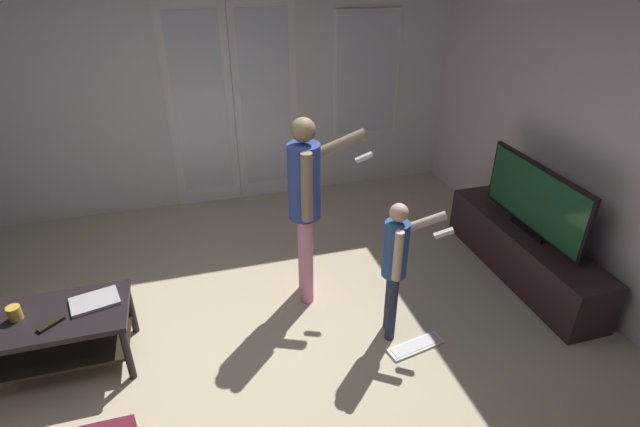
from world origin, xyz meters
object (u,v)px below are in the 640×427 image
at_px(loose_keyboard, 416,346).
at_px(laptop_closed, 95,301).
at_px(tv_stand, 523,253).
at_px(person_child, 396,260).
at_px(coffee_table, 55,329).
at_px(tv_remote_black, 51,324).
at_px(cup_near_edge, 14,313).
at_px(flat_screen_tv, 535,199).
at_px(person_adult, 306,196).

height_order(loose_keyboard, laptop_closed, laptop_closed).
distance_m(tv_stand, person_child, 1.54).
xyz_separation_m(coffee_table, tv_stand, (3.76, 0.07, -0.11)).
bearing_deg(tv_remote_black, cup_near_edge, 109.26).
xyz_separation_m(coffee_table, flat_screen_tv, (3.75, 0.07, 0.42)).
distance_m(tv_stand, person_adult, 2.05).
distance_m(laptop_closed, cup_near_edge, 0.48).
bearing_deg(cup_near_edge, laptop_closed, 4.16).
bearing_deg(person_adult, tv_remote_black, -167.00).
bearing_deg(laptop_closed, tv_remote_black, -159.86).
height_order(coffee_table, loose_keyboard, coffee_table).
bearing_deg(tv_remote_black, person_adult, -27.83).
bearing_deg(person_adult, coffee_table, -170.44).
height_order(person_adult, person_child, person_adult).
xyz_separation_m(coffee_table, person_child, (2.34, -0.31, 0.34)).
relative_size(tv_stand, person_adult, 1.14).
xyz_separation_m(person_adult, cup_near_edge, (-2.06, -0.29, -0.43)).
xyz_separation_m(tv_stand, person_adult, (-1.91, 0.24, 0.71)).
bearing_deg(person_adult, person_child, -51.98).
xyz_separation_m(tv_stand, tv_remote_black, (-3.73, -0.18, 0.25)).
bearing_deg(flat_screen_tv, laptop_closed, -179.76).
relative_size(laptop_closed, cup_near_edge, 3.24).
bearing_deg(person_child, person_adult, 128.02).
relative_size(loose_keyboard, tv_remote_black, 2.68).
height_order(person_adult, cup_near_edge, person_adult).
relative_size(loose_keyboard, cup_near_edge, 4.75).
xyz_separation_m(loose_keyboard, cup_near_edge, (-2.66, 0.54, 0.50)).
bearing_deg(tv_stand, tv_remote_black, -177.27).
bearing_deg(loose_keyboard, flat_screen_tv, 24.46).
height_order(laptop_closed, cup_near_edge, cup_near_edge).
distance_m(tv_stand, laptop_closed, 3.49).
bearing_deg(person_child, cup_near_edge, 172.46).
height_order(tv_stand, flat_screen_tv, flat_screen_tv).
relative_size(coffee_table, cup_near_edge, 10.21).
height_order(loose_keyboard, tv_remote_black, tv_remote_black).
bearing_deg(person_child, laptop_closed, 169.80).
relative_size(tv_stand, person_child, 1.59).
distance_m(coffee_table, person_child, 2.38).
distance_m(coffee_table, laptop_closed, 0.31).
bearing_deg(laptop_closed, person_child, -24.08).
bearing_deg(laptop_closed, loose_keyboard, -28.65).
height_order(tv_stand, loose_keyboard, tv_stand).
xyz_separation_m(coffee_table, cup_near_edge, (-0.21, 0.02, 0.17)).
bearing_deg(tv_remote_black, person_child, -45.88).
xyz_separation_m(flat_screen_tv, tv_remote_black, (-3.73, -0.18, -0.28)).
xyz_separation_m(loose_keyboard, laptop_closed, (-2.19, 0.58, 0.47)).
bearing_deg(laptop_closed, person_adult, -4.74).
bearing_deg(person_child, tv_remote_black, 174.95).
bearing_deg(person_child, coffee_table, 172.34).
distance_m(person_adult, laptop_closed, 1.66).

